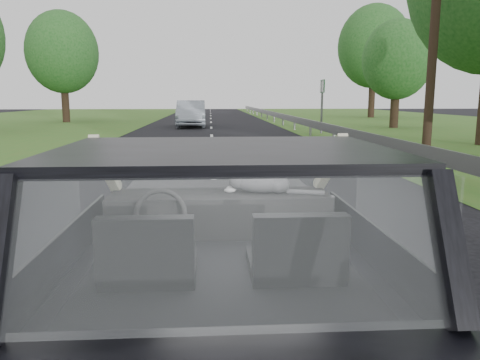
{
  "coord_description": "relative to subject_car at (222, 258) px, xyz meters",
  "views": [
    {
      "loc": [
        -0.06,
        -2.71,
        1.68
      ],
      "look_at": [
        0.14,
        0.52,
        1.11
      ],
      "focal_mm": 35.0,
      "sensor_mm": 36.0,
      "label": 1
    }
  ],
  "objects": [
    {
      "name": "tree_3",
      "position": [
        13.91,
        37.46,
        3.88
      ],
      "size": [
        7.71,
        7.71,
        9.21
      ],
      "primitive_type": null,
      "rotation": [
        0.0,
        0.0,
        -0.33
      ],
      "color": "#164A17",
      "rests_on": "ground"
    },
    {
      "name": "driver_seat",
      "position": [
        -0.4,
        -0.29,
        0.16
      ],
      "size": [
        0.5,
        0.72,
        0.42
      ],
      "primitive_type": "cube",
      "color": "black",
      "rests_on": "subject_car"
    },
    {
      "name": "other_car",
      "position": [
        -1.18,
        25.09,
        0.05
      ],
      "size": [
        1.97,
        4.73,
        1.54
      ],
      "primitive_type": "imported",
      "rotation": [
        0.0,
        0.0,
        0.03
      ],
      "color": "#AAB4C4",
      "rests_on": "ground"
    },
    {
      "name": "dashboard",
      "position": [
        0.0,
        0.62,
        0.12
      ],
      "size": [
        1.58,
        0.45,
        0.3
      ],
      "primitive_type": "cube",
      "color": "black",
      "rests_on": "subject_car"
    },
    {
      "name": "cat",
      "position": [
        0.3,
        0.62,
        0.36
      ],
      "size": [
        0.59,
        0.29,
        0.25
      ],
      "primitive_type": "ellipsoid",
      "rotation": [
        0.0,
        0.0,
        -0.21
      ],
      "color": "slate",
      "rests_on": "dashboard"
    },
    {
      "name": "tree_2",
      "position": [
        10.34,
        23.34,
        2.18
      ],
      "size": [
        4.9,
        4.9,
        5.81
      ],
      "primitive_type": null,
      "rotation": [
        0.0,
        0.0,
        -0.34
      ],
      "color": "#164A17",
      "rests_on": "ground"
    },
    {
      "name": "guardrail",
      "position": [
        4.3,
        10.0,
        -0.15
      ],
      "size": [
        0.05,
        90.0,
        0.32
      ],
      "primitive_type": "cube",
      "color": "gray",
      "rests_on": "ground"
    },
    {
      "name": "steering_wheel",
      "position": [
        -0.4,
        0.33,
        0.2
      ],
      "size": [
        0.36,
        0.36,
        0.04
      ],
      "primitive_type": "torus",
      "color": "black",
      "rests_on": "dashboard"
    },
    {
      "name": "subject_car",
      "position": [
        0.0,
        0.0,
        0.0
      ],
      "size": [
        1.8,
        4.0,
        1.45
      ],
      "primitive_type": "cube",
      "color": "black",
      "rests_on": "ground"
    },
    {
      "name": "utility_pole",
      "position": [
        6.78,
        11.66,
        3.53
      ],
      "size": [
        0.28,
        0.28,
        8.52
      ],
      "primitive_type": "cylinder",
      "rotation": [
        0.0,
        0.0,
        0.02
      ],
      "color": "black",
      "rests_on": "ground"
    },
    {
      "name": "tree_6",
      "position": [
        -10.09,
        30.9,
        2.93
      ],
      "size": [
        5.78,
        5.78,
        7.32
      ],
      "primitive_type": null,
      "rotation": [
        0.0,
        0.0,
        0.22
      ],
      "color": "#164A17",
      "rests_on": "ground"
    },
    {
      "name": "highway_sign",
      "position": [
        5.23,
        19.37,
        0.54
      ],
      "size": [
        0.16,
        1.01,
        2.52
      ],
      "primitive_type": "cube",
      "rotation": [
        0.0,
        0.0,
        -0.06
      ],
      "color": "#1A692C",
      "rests_on": "ground"
    },
    {
      "name": "passenger_seat",
      "position": [
        0.4,
        -0.29,
        0.16
      ],
      "size": [
        0.5,
        0.72,
        0.42
      ],
      "primitive_type": "cube",
      "color": "black",
      "rests_on": "subject_car"
    }
  ]
}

